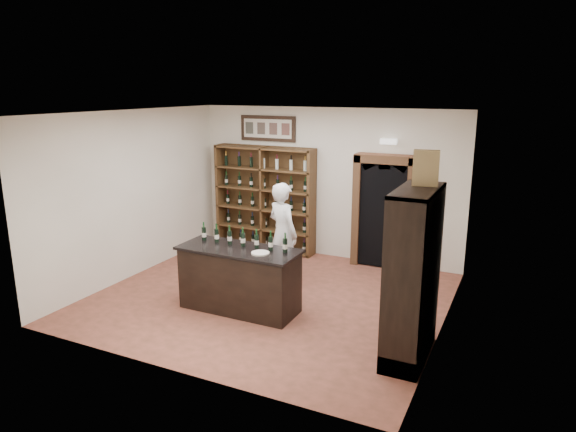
% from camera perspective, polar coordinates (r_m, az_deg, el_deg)
% --- Properties ---
extents(floor, '(5.50, 5.50, 0.00)m').
position_cam_1_polar(floor, '(8.58, -2.08, -9.05)').
color(floor, '#9A4D3D').
rests_on(floor, ground).
extents(ceiling, '(5.50, 5.50, 0.00)m').
position_cam_1_polar(ceiling, '(7.90, -2.28, 11.39)').
color(ceiling, white).
rests_on(ceiling, wall_back).
extents(wall_back, '(5.50, 0.04, 3.00)m').
position_cam_1_polar(wall_back, '(10.34, 4.28, 3.63)').
color(wall_back, silver).
rests_on(wall_back, ground).
extents(wall_left, '(0.04, 5.00, 3.00)m').
position_cam_1_polar(wall_left, '(9.67, -16.77, 2.34)').
color(wall_left, silver).
rests_on(wall_left, ground).
extents(wall_right, '(0.04, 5.00, 3.00)m').
position_cam_1_polar(wall_right, '(7.29, 17.35, -1.45)').
color(wall_right, silver).
rests_on(wall_right, ground).
extents(wine_shelf, '(2.20, 0.38, 2.20)m').
position_cam_1_polar(wine_shelf, '(10.80, -2.51, 1.95)').
color(wine_shelf, '#50351B').
rests_on(wine_shelf, ground).
extents(framed_picture, '(1.25, 0.04, 0.52)m').
position_cam_1_polar(framed_picture, '(10.71, -2.25, 9.69)').
color(framed_picture, black).
rests_on(framed_picture, wall_back).
extents(arched_doorway, '(1.17, 0.35, 2.17)m').
position_cam_1_polar(arched_doorway, '(9.88, 10.65, 0.78)').
color(arched_doorway, black).
rests_on(arched_doorway, ground).
extents(emergency_light, '(0.30, 0.10, 0.10)m').
position_cam_1_polar(emergency_light, '(9.76, 11.13, 8.12)').
color(emergency_light, white).
rests_on(emergency_light, wall_back).
extents(tasting_counter, '(1.88, 0.78, 1.00)m').
position_cam_1_polar(tasting_counter, '(8.00, -5.40, -7.04)').
color(tasting_counter, black).
rests_on(tasting_counter, ground).
extents(counter_bottle_0, '(0.07, 0.07, 0.30)m').
position_cam_1_polar(counter_bottle_0, '(8.29, -9.32, -1.95)').
color(counter_bottle_0, black).
rests_on(counter_bottle_0, tasting_counter).
extents(counter_bottle_1, '(0.07, 0.07, 0.30)m').
position_cam_1_polar(counter_bottle_1, '(8.16, -7.93, -2.16)').
color(counter_bottle_1, black).
rests_on(counter_bottle_1, tasting_counter).
extents(counter_bottle_2, '(0.07, 0.07, 0.30)m').
position_cam_1_polar(counter_bottle_2, '(8.03, -6.50, -2.37)').
color(counter_bottle_2, black).
rests_on(counter_bottle_2, tasting_counter).
extents(counter_bottle_3, '(0.07, 0.07, 0.30)m').
position_cam_1_polar(counter_bottle_3, '(7.91, -5.03, -2.59)').
color(counter_bottle_3, black).
rests_on(counter_bottle_3, tasting_counter).
extents(counter_bottle_4, '(0.07, 0.07, 0.30)m').
position_cam_1_polar(counter_bottle_4, '(7.79, -3.50, -2.82)').
color(counter_bottle_4, black).
rests_on(counter_bottle_4, tasting_counter).
extents(counter_bottle_5, '(0.07, 0.07, 0.30)m').
position_cam_1_polar(counter_bottle_5, '(7.69, -1.94, -3.05)').
color(counter_bottle_5, black).
rests_on(counter_bottle_5, tasting_counter).
extents(counter_bottle_6, '(0.07, 0.07, 0.30)m').
position_cam_1_polar(counter_bottle_6, '(7.58, -0.32, -3.28)').
color(counter_bottle_6, black).
rests_on(counter_bottle_6, tasting_counter).
extents(side_cabinet, '(0.48, 1.20, 2.20)m').
position_cam_1_polar(side_cabinet, '(6.72, 13.79, -9.26)').
color(side_cabinet, black).
rests_on(side_cabinet, ground).
extents(shopkeeper, '(0.78, 0.67, 1.80)m').
position_cam_1_polar(shopkeeper, '(8.91, -0.59, -1.99)').
color(shopkeeper, white).
rests_on(shopkeeper, ground).
extents(plate, '(0.27, 0.27, 0.02)m').
position_cam_1_polar(plate, '(7.56, -3.09, -4.13)').
color(plate, beige).
rests_on(plate, tasting_counter).
extents(wine_crate, '(0.33, 0.18, 0.44)m').
position_cam_1_polar(wine_crate, '(6.49, 15.06, 5.17)').
color(wine_crate, tan).
rests_on(wine_crate, side_cabinet).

